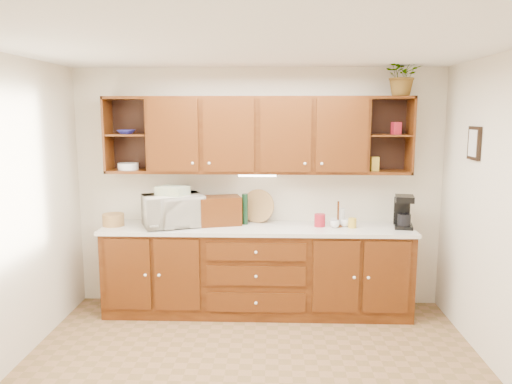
# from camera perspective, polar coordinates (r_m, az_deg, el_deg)

# --- Properties ---
(floor) EXTENTS (4.00, 4.00, 0.00)m
(floor) POSITION_cam_1_polar(r_m,az_deg,el_deg) (4.24, -0.59, -20.94)
(floor) COLOR olive
(floor) RESTS_ON ground
(ceiling) EXTENTS (4.00, 4.00, 0.00)m
(ceiling) POSITION_cam_1_polar(r_m,az_deg,el_deg) (3.71, -0.66, 16.47)
(ceiling) COLOR white
(ceiling) RESTS_ON back_wall
(back_wall) EXTENTS (4.00, 0.00, 4.00)m
(back_wall) POSITION_cam_1_polar(r_m,az_deg,el_deg) (5.49, 0.23, 0.44)
(back_wall) COLOR beige
(back_wall) RESTS_ON floor
(base_cabinets) EXTENTS (3.20, 0.60, 0.90)m
(base_cabinets) POSITION_cam_1_polar(r_m,az_deg,el_deg) (5.39, 0.12, -9.02)
(base_cabinets) COLOR #351506
(base_cabinets) RESTS_ON floor
(countertop) EXTENTS (3.24, 0.64, 0.04)m
(countertop) POSITION_cam_1_polar(r_m,az_deg,el_deg) (5.25, 0.12, -4.17)
(countertop) COLOR silver
(countertop) RESTS_ON base_cabinets
(upper_cabinets) EXTENTS (3.20, 0.33, 0.80)m
(upper_cabinets) POSITION_cam_1_polar(r_m,az_deg,el_deg) (5.27, 0.28, 6.56)
(upper_cabinets) COLOR #351506
(upper_cabinets) RESTS_ON back_wall
(undercabinet_light) EXTENTS (0.40, 0.05, 0.02)m
(undercabinet_light) POSITION_cam_1_polar(r_m,az_deg,el_deg) (5.25, 0.15, 1.92)
(undercabinet_light) COLOR white
(undercabinet_light) RESTS_ON upper_cabinets
(framed_picture) EXTENTS (0.03, 0.24, 0.30)m
(framed_picture) POSITION_cam_1_polar(r_m,az_deg,el_deg) (4.92, 23.68, 5.13)
(framed_picture) COLOR black
(framed_picture) RESTS_ON right_wall
(wicker_basket) EXTENTS (0.29, 0.29, 0.13)m
(wicker_basket) POSITION_cam_1_polar(r_m,az_deg,el_deg) (5.49, -15.99, -3.06)
(wicker_basket) COLOR #A37A44
(wicker_basket) RESTS_ON countertop
(microwave) EXTENTS (0.72, 0.62, 0.33)m
(microwave) POSITION_cam_1_polar(r_m,az_deg,el_deg) (5.30, -9.46, -2.11)
(microwave) COLOR beige
(microwave) RESTS_ON countertop
(towel_stack) EXTENTS (0.36, 0.32, 0.09)m
(towel_stack) POSITION_cam_1_polar(r_m,az_deg,el_deg) (5.26, -9.52, 0.15)
(towel_stack) COLOR #E7D66C
(towel_stack) RESTS_ON microwave
(wine_bottle) EXTENTS (0.07, 0.07, 0.33)m
(wine_bottle) POSITION_cam_1_polar(r_m,az_deg,el_deg) (5.33, -1.27, -1.96)
(wine_bottle) COLOR black
(wine_bottle) RESTS_ON countertop
(woven_tray) EXTENTS (0.37, 0.20, 0.36)m
(woven_tray) POSITION_cam_1_polar(r_m,az_deg,el_deg) (5.46, 0.23, -3.37)
(woven_tray) COLOR #A37A44
(woven_tray) RESTS_ON countertop
(bread_box) EXTENTS (0.49, 0.38, 0.30)m
(bread_box) POSITION_cam_1_polar(r_m,az_deg,el_deg) (5.33, -4.18, -2.13)
(bread_box) COLOR #351506
(bread_box) RESTS_ON countertop
(mug_tree) EXTENTS (0.22, 0.23, 0.27)m
(mug_tree) POSITION_cam_1_polar(r_m,az_deg,el_deg) (5.31, 9.34, -3.47)
(mug_tree) COLOR #351506
(mug_tree) RESTS_ON countertop
(canister_red) EXTENTS (0.14, 0.14, 0.13)m
(canister_red) POSITION_cam_1_polar(r_m,az_deg,el_deg) (5.28, 7.30, -3.22)
(canister_red) COLOR maroon
(canister_red) RESTS_ON countertop
(canister_white) EXTENTS (0.08, 0.08, 0.18)m
(canister_white) POSITION_cam_1_polar(r_m,az_deg,el_deg) (5.36, 9.74, -2.82)
(canister_white) COLOR white
(canister_white) RESTS_ON countertop
(canister_yellow) EXTENTS (0.09, 0.09, 0.10)m
(canister_yellow) POSITION_cam_1_polar(r_m,az_deg,el_deg) (5.28, 10.95, -3.49)
(canister_yellow) COLOR gold
(canister_yellow) RESTS_ON countertop
(coffee_maker) EXTENTS (0.22, 0.26, 0.34)m
(coffee_maker) POSITION_cam_1_polar(r_m,az_deg,el_deg) (5.39, 16.50, -2.22)
(coffee_maker) COLOR black
(coffee_maker) RESTS_ON countertop
(bowl_stack) EXTENTS (0.21, 0.21, 0.04)m
(bowl_stack) POSITION_cam_1_polar(r_m,az_deg,el_deg) (5.46, -14.61, 6.66)
(bowl_stack) COLOR navy
(bowl_stack) RESTS_ON upper_cabinets
(plate_stack) EXTENTS (0.27, 0.27, 0.07)m
(plate_stack) POSITION_cam_1_polar(r_m,az_deg,el_deg) (5.51, -14.39, 2.86)
(plate_stack) COLOR white
(plate_stack) RESTS_ON upper_cabinets
(pantry_box_yellow) EXTENTS (0.09, 0.07, 0.15)m
(pantry_box_yellow) POSITION_cam_1_polar(r_m,az_deg,el_deg) (5.37, 13.39, 3.15)
(pantry_box_yellow) COLOR gold
(pantry_box_yellow) RESTS_ON upper_cabinets
(pantry_box_red) EXTENTS (0.10, 0.09, 0.13)m
(pantry_box_red) POSITION_cam_1_polar(r_m,az_deg,el_deg) (5.38, 15.73, 7.02)
(pantry_box_red) COLOR maroon
(pantry_box_red) RESTS_ON upper_cabinets
(potted_plant) EXTENTS (0.39, 0.34, 0.43)m
(potted_plant) POSITION_cam_1_polar(r_m,az_deg,el_deg) (5.40, 16.48, 12.74)
(potted_plant) COLOR #999999
(potted_plant) RESTS_ON upper_cabinets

